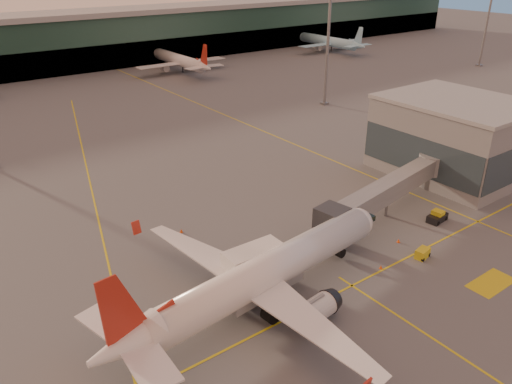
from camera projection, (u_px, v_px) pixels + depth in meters
ground at (354, 328)px, 49.37m from camera, size 600.00×600.00×0.00m
taxi_markings at (111, 192)px, 77.74m from camera, size 100.12×173.00×0.01m
terminal at (6, 47)px, 148.60m from camera, size 400.00×20.00×17.60m
gate_building at (454, 137)px, 82.25m from camera, size 18.40×22.40×12.60m
mast_east_near at (328, 43)px, 117.62m from camera, size 2.40×2.40×25.60m
mast_east_far at (488, 19)px, 160.86m from camera, size 2.40×2.40×25.60m
main_airplane at (261, 277)px, 50.99m from camera, size 36.98×33.41×11.16m
jet_bridge at (393, 188)px, 70.08m from camera, size 29.55×7.88×5.63m
catering_truck at (254, 266)px, 54.01m from camera, size 6.69×3.12×5.15m
gpu_cart at (423, 253)px, 60.66m from camera, size 2.19×1.55×1.17m
pushback_tug at (437, 217)px, 69.02m from camera, size 3.29×2.02×1.61m
cone_nose at (399, 241)px, 64.03m from camera, size 0.41×0.41×0.52m
cone_wing_left at (181, 231)px, 66.32m from camera, size 0.42×0.42×0.54m
cone_fwd at (381, 267)px, 58.63m from camera, size 0.38×0.38×0.48m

